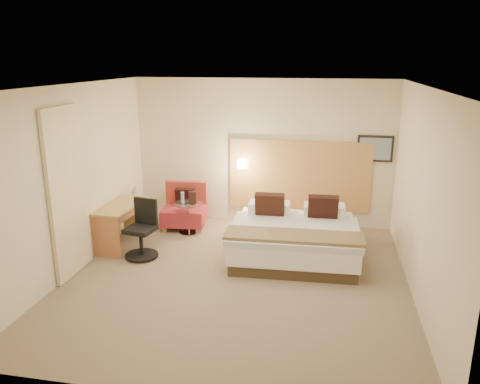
% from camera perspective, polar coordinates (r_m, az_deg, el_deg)
% --- Properties ---
extents(floor, '(4.80, 5.00, 0.02)m').
position_cam_1_polar(floor, '(6.82, -0.47, -10.59)').
color(floor, '#806E56').
rests_on(floor, ground).
extents(ceiling, '(4.80, 5.00, 0.02)m').
position_cam_1_polar(ceiling, '(6.10, -0.53, 12.89)').
color(ceiling, white).
rests_on(ceiling, floor).
extents(wall_back, '(4.80, 0.02, 2.70)m').
position_cam_1_polar(wall_back, '(8.73, 2.72, 4.83)').
color(wall_back, beige).
rests_on(wall_back, floor).
extents(wall_front, '(4.80, 0.02, 2.70)m').
position_cam_1_polar(wall_front, '(4.04, -7.53, -8.93)').
color(wall_front, beige).
rests_on(wall_front, floor).
extents(wall_left, '(0.02, 5.00, 2.70)m').
position_cam_1_polar(wall_left, '(7.18, -19.73, 1.42)').
color(wall_left, beige).
rests_on(wall_left, floor).
extents(wall_right, '(0.02, 5.00, 2.70)m').
position_cam_1_polar(wall_right, '(6.33, 21.43, -0.63)').
color(wall_right, beige).
rests_on(wall_right, floor).
extents(headboard_panel, '(2.60, 0.04, 1.30)m').
position_cam_1_polar(headboard_panel, '(8.72, 7.21, 2.00)').
color(headboard_panel, '#BC8949').
rests_on(headboard_panel, wall_back).
extents(art_frame, '(0.62, 0.03, 0.47)m').
position_cam_1_polar(art_frame, '(8.64, 16.14, 5.10)').
color(art_frame, black).
rests_on(art_frame, wall_back).
extents(art_canvas, '(0.54, 0.01, 0.39)m').
position_cam_1_polar(art_canvas, '(8.62, 16.16, 5.07)').
color(art_canvas, gray).
rests_on(art_canvas, wall_back).
extents(lamp_arm, '(0.02, 0.12, 0.02)m').
position_cam_1_polar(lamp_arm, '(8.74, 0.34, 3.52)').
color(lamp_arm, silver).
rests_on(lamp_arm, wall_back).
extents(lamp_shade, '(0.15, 0.15, 0.15)m').
position_cam_1_polar(lamp_shade, '(8.69, 0.27, 3.43)').
color(lamp_shade, '#FFEDC6').
rests_on(lamp_shade, wall_back).
extents(curtain, '(0.06, 0.90, 2.42)m').
position_cam_1_polar(curtain, '(6.98, -20.29, -0.14)').
color(curtain, beige).
rests_on(curtain, wall_left).
extents(bottle_a, '(0.07, 0.07, 0.20)m').
position_cam_1_polar(bottle_a, '(8.34, -7.02, -0.67)').
color(bottle_a, '#87BDD1').
rests_on(bottle_a, side_table).
extents(menu_folder, '(0.14, 0.08, 0.22)m').
position_cam_1_polar(menu_folder, '(8.28, -5.82, -0.70)').
color(menu_folder, '#311C14').
rests_on(menu_folder, side_table).
extents(bed, '(2.02, 1.97, 0.96)m').
position_cam_1_polar(bed, '(7.51, 6.68, -5.43)').
color(bed, '#3F311F').
rests_on(bed, floor).
extents(lounge_chair, '(0.84, 0.75, 0.82)m').
position_cam_1_polar(lounge_chair, '(8.76, -6.76, -2.17)').
color(lounge_chair, '#A2724C').
rests_on(lounge_chair, floor).
extents(side_table, '(0.61, 0.61, 0.56)m').
position_cam_1_polar(side_table, '(8.42, -6.28, -3.00)').
color(side_table, silver).
rests_on(side_table, floor).
extents(desk, '(0.57, 1.15, 0.71)m').
position_cam_1_polar(desk, '(8.02, -14.20, -2.55)').
color(desk, '#B08C45').
rests_on(desk, floor).
extents(desk_chair, '(0.60, 0.60, 0.92)m').
position_cam_1_polar(desk_chair, '(7.55, -11.82, -5.01)').
color(desk_chair, black).
rests_on(desk_chair, floor).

